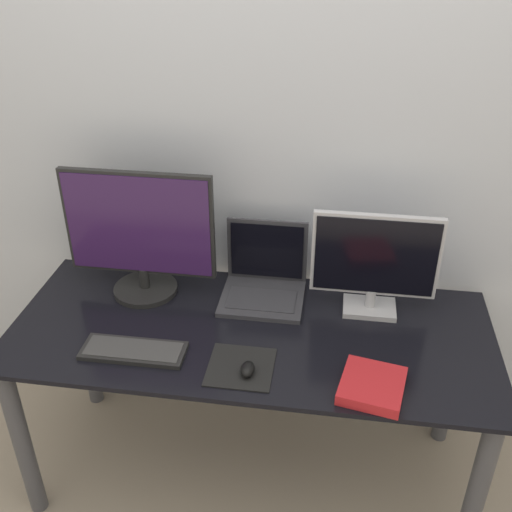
# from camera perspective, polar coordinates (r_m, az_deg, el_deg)

# --- Properties ---
(wall_back) EXTENTS (7.00, 0.05, 2.50)m
(wall_back) POSITION_cam_1_polar(r_m,az_deg,el_deg) (2.19, 1.14, 11.11)
(wall_back) COLOR silver
(wall_back) RESTS_ON ground_plane
(desk) EXTENTS (1.66, 0.70, 0.71)m
(desk) POSITION_cam_1_polar(r_m,az_deg,el_deg) (2.16, -0.50, -9.72)
(desk) COLOR black
(desk) RESTS_ON ground_plane
(monitor_left) EXTENTS (0.55, 0.24, 0.48)m
(monitor_left) POSITION_cam_1_polar(r_m,az_deg,el_deg) (2.19, -11.00, 2.00)
(monitor_left) COLOR black
(monitor_left) RESTS_ON desk
(monitor_right) EXTENTS (0.44, 0.13, 0.38)m
(monitor_right) POSITION_cam_1_polar(r_m,az_deg,el_deg) (2.10, 11.23, -0.58)
(monitor_right) COLOR #B2B2B7
(monitor_right) RESTS_ON desk
(laptop) EXTENTS (0.30, 0.26, 0.27)m
(laptop) POSITION_cam_1_polar(r_m,az_deg,el_deg) (2.23, 0.79, -2.16)
(laptop) COLOR #333338
(laptop) RESTS_ON desk
(keyboard) EXTENTS (0.34, 0.13, 0.02)m
(keyboard) POSITION_cam_1_polar(r_m,az_deg,el_deg) (2.02, -11.58, -8.82)
(keyboard) COLOR black
(keyboard) RESTS_ON desk
(mousepad) EXTENTS (0.21, 0.21, 0.00)m
(mousepad) POSITION_cam_1_polar(r_m,az_deg,el_deg) (1.93, -1.56, -10.51)
(mousepad) COLOR black
(mousepad) RESTS_ON desk
(mouse) EXTENTS (0.04, 0.07, 0.04)m
(mouse) POSITION_cam_1_polar(r_m,az_deg,el_deg) (1.89, -0.81, -10.73)
(mouse) COLOR black
(mouse) RESTS_ON mousepad
(book) EXTENTS (0.22, 0.23, 0.04)m
(book) POSITION_cam_1_polar(r_m,az_deg,el_deg) (1.87, 11.00, -12.04)
(book) COLOR red
(book) RESTS_ON desk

